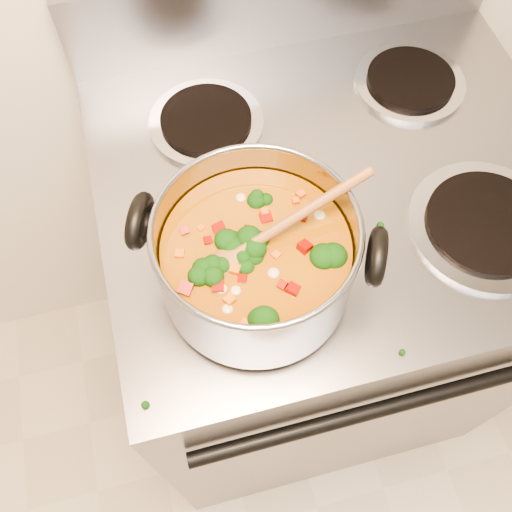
{
  "coord_description": "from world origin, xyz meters",
  "views": [
    {
      "loc": [
        -0.19,
        0.66,
        1.66
      ],
      "look_at": [
        -0.1,
        1.0,
        1.01
      ],
      "focal_mm": 40.0,
      "sensor_mm": 36.0,
      "label": 1
    }
  ],
  "objects": [
    {
      "name": "wooden_spoon",
      "position": [
        -0.1,
        1.0,
        1.05
      ],
      "size": [
        0.24,
        0.08,
        0.08
      ],
      "rotation": [
        0.0,
        0.0,
        0.23
      ],
      "color": "brown",
      "rests_on": "stockpot"
    },
    {
      "name": "cooktop_crumbs",
      "position": [
        -0.2,
        0.99,
        0.92
      ],
      "size": [
        0.29,
        0.32,
        0.01
      ],
      "color": "black",
      "rests_on": "electric_range"
    },
    {
      "name": "electric_range",
      "position": [
        0.07,
        1.16,
        0.47
      ],
      "size": [
        0.77,
        0.7,
        1.08
      ],
      "color": "gray",
      "rests_on": "ground"
    },
    {
      "name": "stockpot",
      "position": [
        -0.1,
        1.0,
        1.0
      ],
      "size": [
        0.32,
        0.26,
        0.16
      ],
      "rotation": [
        0.0,
        0.0,
        -0.43
      ],
      "color": "gray",
      "rests_on": "electric_range"
    }
  ]
}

